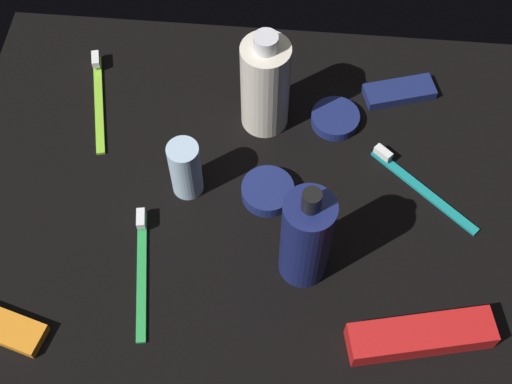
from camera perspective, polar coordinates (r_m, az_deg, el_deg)
ground_plane at (r=94.50cm, az=0.00°, el=-1.10°), size 84.00×64.00×1.20cm
lotion_bottle at (r=82.79cm, az=4.17°, el=-3.80°), size 6.23×6.23×18.38cm
bodywash_bottle at (r=95.46cm, az=0.87°, el=8.80°), size 6.76×6.76×17.30cm
deodorant_stick at (r=91.70cm, az=-5.84°, el=1.91°), size 4.23×4.23×9.43cm
toothbrush_teal at (r=97.34cm, az=13.18°, el=0.63°), size 14.41×12.67×2.10cm
toothbrush_lime at (r=106.10cm, az=-12.88°, el=7.73°), size 5.31×17.79×2.10cm
toothbrush_green at (r=90.34cm, az=-9.43°, el=-5.99°), size 4.07×17.96×2.10cm
toothpaste_box_red at (r=86.95cm, az=13.41°, el=-11.46°), size 18.14×8.16×3.20cm
snack_bar_orange at (r=91.29cm, az=-20.10°, el=-10.44°), size 11.09×6.63×1.50cm
snack_bar_navy at (r=105.97cm, az=11.73°, el=8.11°), size 11.12×6.87×1.50cm
cream_tin_left at (r=101.36cm, az=6.55°, el=6.04°), size 7.01×7.01×1.63cm
cream_tin_right at (r=93.78cm, az=0.97°, el=0.07°), size 7.18×7.18×1.99cm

